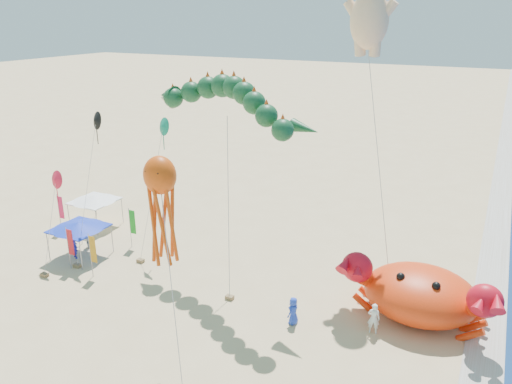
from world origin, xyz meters
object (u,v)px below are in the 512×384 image
octopus_kite (162,203)px  crab_inflatable (420,293)px  cherub_kite (370,9)px  dragon_kite (224,106)px  canopy_white (94,198)px  canopy_blue (79,226)px

octopus_kite → crab_inflatable: bearing=40.0°
octopus_kite → cherub_kite: bearing=70.3°
dragon_kite → cherub_kite: (7.14, 5.89, 5.66)m
octopus_kite → canopy_white: bearing=144.5°
crab_inflatable → octopus_kite: octopus_kite is taller
crab_inflatable → canopy_white: crab_inflatable is taller
dragon_kite → octopus_kite: dragon_kite is taller
dragon_kite → cherub_kite: cherub_kite is taller
cherub_kite → octopus_kite: (-5.36, -14.99, -8.62)m
dragon_kite → canopy_blue: dragon_kite is taller
dragon_kite → octopus_kite: (1.78, -9.10, -2.96)m
crab_inflatable → canopy_white: 26.74m
crab_inflatable → cherub_kite: 17.46m
cherub_kite → canopy_blue: bearing=-154.4°
dragon_kite → canopy_white: bearing=171.5°
dragon_kite → cherub_kite: bearing=39.5°
crab_inflatable → octopus_kite: size_ratio=0.81×
crab_inflatable → cherub_kite: (-5.62, 5.79, 15.48)m
crab_inflatable → cherub_kite: cherub_kite is taller
canopy_blue → cherub_kite: bearing=25.6°
octopus_kite → canopy_blue: bearing=153.2°
dragon_kite → canopy_blue: bearing=-165.9°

